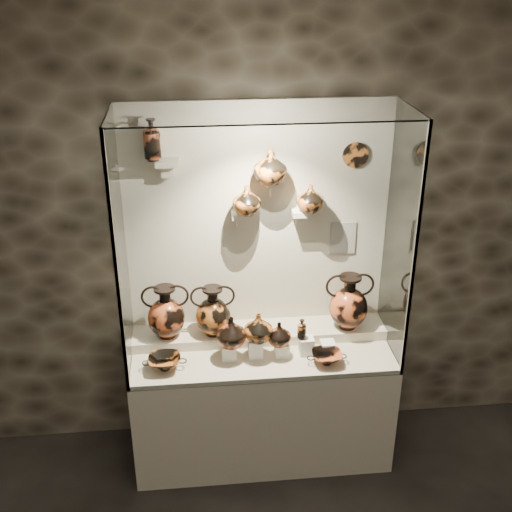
{
  "coord_description": "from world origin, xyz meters",
  "views": [
    {
      "loc": [
        -0.4,
        -1.3,
        3.19
      ],
      "look_at": [
        -0.03,
        2.28,
        1.48
      ],
      "focal_mm": 45.0,
      "sensor_mm": 36.0,
      "label": 1
    }
  ],
  "objects_px": {
    "kylix_left": "(165,362)",
    "ovoid_vase_b": "(270,166)",
    "lekythos_small": "(302,328)",
    "ovoid_vase_c": "(310,198)",
    "amphora_mid": "(213,311)",
    "lekythos_tall": "(152,138)",
    "jug_a": "(231,332)",
    "jug_b": "(258,327)",
    "amphora_left": "(166,312)",
    "amphora_right": "(349,302)",
    "ovoid_vase_a": "(247,200)",
    "jug_c": "(279,334)",
    "kylix_right": "(327,357)"
  },
  "relations": [
    {
      "from": "kylix_left",
      "to": "kylix_right",
      "type": "distance_m",
      "value": 1.02
    },
    {
      "from": "jug_c",
      "to": "ovoid_vase_c",
      "type": "relative_size",
      "value": 0.91
    },
    {
      "from": "kylix_left",
      "to": "lekythos_tall",
      "type": "bearing_deg",
      "value": 72.72
    },
    {
      "from": "jug_a",
      "to": "lekythos_small",
      "type": "distance_m",
      "value": 0.45
    },
    {
      "from": "amphora_left",
      "to": "lekythos_tall",
      "type": "xyz_separation_m",
      "value": [
        -0.02,
        0.09,
        1.12
      ]
    },
    {
      "from": "lekythos_tall",
      "to": "ovoid_vase_a",
      "type": "height_order",
      "value": "lekythos_tall"
    },
    {
      "from": "amphora_mid",
      "to": "ovoid_vase_c",
      "type": "height_order",
      "value": "ovoid_vase_c"
    },
    {
      "from": "amphora_mid",
      "to": "ovoid_vase_b",
      "type": "bearing_deg",
      "value": 8.29
    },
    {
      "from": "kylix_left",
      "to": "ovoid_vase_b",
      "type": "height_order",
      "value": "ovoid_vase_b"
    },
    {
      "from": "kylix_left",
      "to": "ovoid_vase_b",
      "type": "relative_size",
      "value": 1.24
    },
    {
      "from": "lekythos_tall",
      "to": "ovoid_vase_b",
      "type": "bearing_deg",
      "value": -17.79
    },
    {
      "from": "amphora_left",
      "to": "lekythos_tall",
      "type": "relative_size",
      "value": 1.32
    },
    {
      "from": "kylix_right",
      "to": "ovoid_vase_b",
      "type": "relative_size",
      "value": 1.15
    },
    {
      "from": "amphora_mid",
      "to": "amphora_right",
      "type": "bearing_deg",
      "value": 0.65
    },
    {
      "from": "amphora_left",
      "to": "jug_a",
      "type": "distance_m",
      "value": 0.46
    },
    {
      "from": "jug_a",
      "to": "kylix_left",
      "type": "bearing_deg",
      "value": -150.82
    },
    {
      "from": "amphora_left",
      "to": "ovoid_vase_c",
      "type": "xyz_separation_m",
      "value": [
        0.93,
        0.06,
        0.72
      ]
    },
    {
      "from": "jug_a",
      "to": "kylix_left",
      "type": "xyz_separation_m",
      "value": [
        -0.42,
        -0.07,
        -0.15
      ]
    },
    {
      "from": "amphora_right",
      "to": "jug_c",
      "type": "distance_m",
      "value": 0.54
    },
    {
      "from": "amphora_mid",
      "to": "amphora_right",
      "type": "distance_m",
      "value": 0.9
    },
    {
      "from": "amphora_left",
      "to": "kylix_left",
      "type": "height_order",
      "value": "amphora_left"
    },
    {
      "from": "amphora_mid",
      "to": "ovoid_vase_a",
      "type": "bearing_deg",
      "value": 15.54
    },
    {
      "from": "lekythos_small",
      "to": "lekythos_tall",
      "type": "distance_m",
      "value": 1.49
    },
    {
      "from": "lekythos_small",
      "to": "ovoid_vase_c",
      "type": "relative_size",
      "value": 0.88
    },
    {
      "from": "amphora_left",
      "to": "lekythos_small",
      "type": "height_order",
      "value": "amphora_left"
    },
    {
      "from": "amphora_right",
      "to": "ovoid_vase_a",
      "type": "bearing_deg",
      "value": 174.34
    },
    {
      "from": "lekythos_small",
      "to": "ovoid_vase_a",
      "type": "distance_m",
      "value": 0.88
    },
    {
      "from": "jug_c",
      "to": "lekythos_tall",
      "type": "distance_m",
      "value": 1.44
    },
    {
      "from": "amphora_left",
      "to": "jug_c",
      "type": "relative_size",
      "value": 2.26
    },
    {
      "from": "jug_b",
      "to": "kylix_left",
      "type": "height_order",
      "value": "jug_b"
    },
    {
      "from": "amphora_left",
      "to": "jug_a",
      "type": "relative_size",
      "value": 1.78
    },
    {
      "from": "amphora_left",
      "to": "ovoid_vase_b",
      "type": "bearing_deg",
      "value": 21.9
    },
    {
      "from": "jug_b",
      "to": "ovoid_vase_b",
      "type": "bearing_deg",
      "value": 87.97
    },
    {
      "from": "amphora_mid",
      "to": "lekythos_tall",
      "type": "relative_size",
      "value": 1.25
    },
    {
      "from": "ovoid_vase_a",
      "to": "ovoid_vase_c",
      "type": "bearing_deg",
      "value": -6.17
    },
    {
      "from": "kylix_right",
      "to": "lekythos_tall",
      "type": "height_order",
      "value": "lekythos_tall"
    },
    {
      "from": "jug_c",
      "to": "lekythos_small",
      "type": "height_order",
      "value": "lekythos_small"
    },
    {
      "from": "jug_a",
      "to": "ovoid_vase_a",
      "type": "xyz_separation_m",
      "value": [
        0.13,
        0.26,
        0.78
      ]
    },
    {
      "from": "amphora_mid",
      "to": "amphora_right",
      "type": "height_order",
      "value": "amphora_right"
    },
    {
      "from": "ovoid_vase_c",
      "to": "amphora_left",
      "type": "bearing_deg",
      "value": -169.85
    },
    {
      "from": "jug_b",
      "to": "jug_c",
      "type": "distance_m",
      "value": 0.14
    },
    {
      "from": "amphora_right",
      "to": "ovoid_vase_a",
      "type": "xyz_separation_m",
      "value": [
        -0.67,
        0.07,
        0.72
      ]
    },
    {
      "from": "jug_a",
      "to": "ovoid_vase_a",
      "type": "distance_m",
      "value": 0.83
    },
    {
      "from": "jug_c",
      "to": "ovoid_vase_a",
      "type": "bearing_deg",
      "value": 144.23
    },
    {
      "from": "amphora_mid",
      "to": "lekythos_tall",
      "type": "bearing_deg",
      "value": 164.67
    },
    {
      "from": "ovoid_vase_a",
      "to": "ovoid_vase_b",
      "type": "height_order",
      "value": "ovoid_vase_b"
    },
    {
      "from": "lekythos_small",
      "to": "ovoid_vase_c",
      "type": "xyz_separation_m",
      "value": [
        0.07,
        0.26,
        0.78
      ]
    },
    {
      "from": "jug_c",
      "to": "ovoid_vase_b",
      "type": "bearing_deg",
      "value": 118.48
    },
    {
      "from": "amphora_mid",
      "to": "ovoid_vase_c",
      "type": "distance_m",
      "value": 0.97
    },
    {
      "from": "jug_b",
      "to": "amphora_left",
      "type": "bearing_deg",
      "value": 178.85
    }
  ]
}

